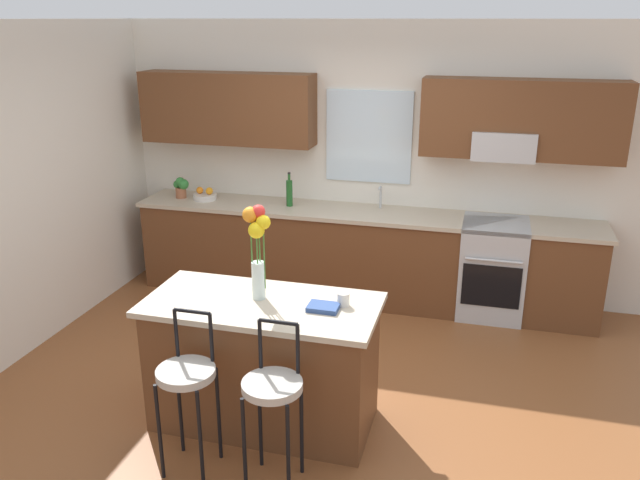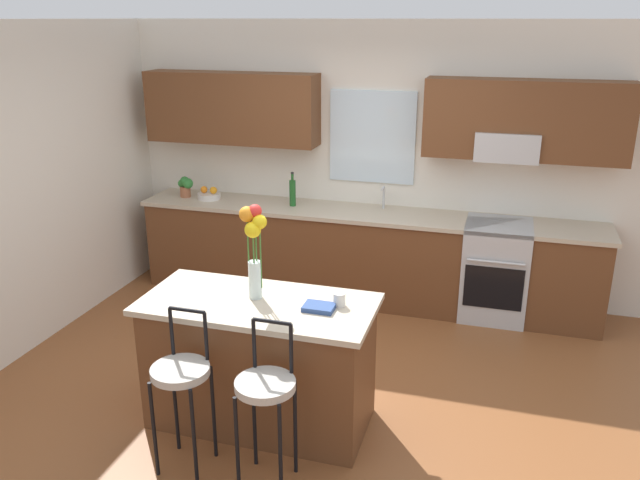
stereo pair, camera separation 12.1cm
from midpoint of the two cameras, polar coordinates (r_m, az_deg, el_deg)
name	(u,v)px [view 2 (the right image)]	position (r m, az deg, el deg)	size (l,w,h in m)	color
ground_plane	(314,384)	(5.12, 0.12, -12.72)	(14.00, 14.00, 0.00)	brown
wall_left	(39,184)	(6.01, -23.18, 4.57)	(0.12, 4.60, 2.70)	silver
back_wall_assembly	(374,146)	(6.39, 5.41, 8.31)	(5.60, 0.50, 2.70)	silver
counter_run	(363,255)	(6.41, 4.42, -1.37)	(4.56, 0.64, 0.92)	brown
sink_faucet	(383,195)	(6.33, 6.22, 3.98)	(0.02, 0.13, 0.23)	#B7BABC
oven_range	(495,270)	(6.27, 15.85, -2.61)	(0.60, 0.64, 0.92)	#B7BABC
kitchen_island	(260,362)	(4.51, -4.59, -10.76)	(1.57, 0.75, 0.92)	brown
bar_stool_near	(181,378)	(4.06, -11.38, -11.92)	(0.36, 0.36, 1.04)	black
bar_stool_middle	(266,392)	(3.86, -3.92, -13.33)	(0.36, 0.36, 1.04)	black
flower_vase	(254,241)	(4.21, -5.10, -0.13)	(0.19, 0.15, 0.65)	silver
mug_ceramic	(339,299)	(4.21, 2.56, -5.31)	(0.08, 0.08, 0.09)	silver
cookbook	(319,307)	(4.16, 0.75, -6.01)	(0.20, 0.15, 0.03)	navy
fruit_bowl_oranges	(209,195)	(6.77, -9.35, 3.99)	(0.24, 0.24, 0.13)	silver
bottle_olive_oil	(293,192)	(6.41, -1.92, 4.27)	(0.06, 0.06, 0.34)	#1E5923
potted_plant_small	(186,186)	(6.87, -11.39, 4.77)	(0.18, 0.12, 0.22)	#9E5B3D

